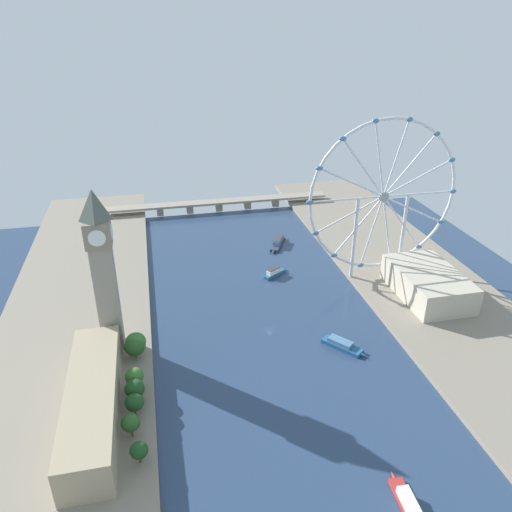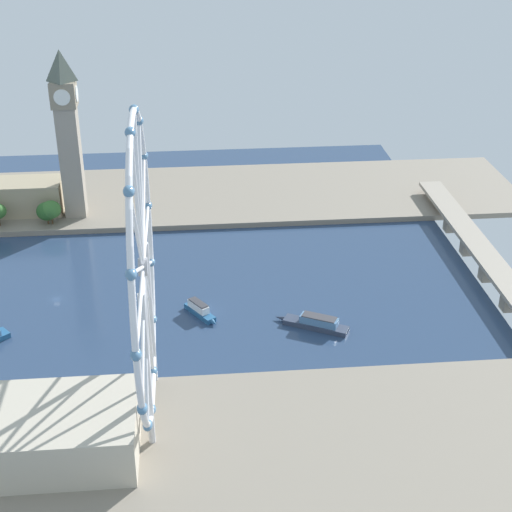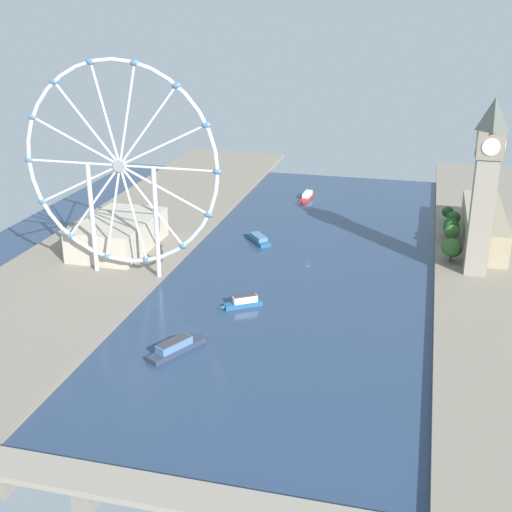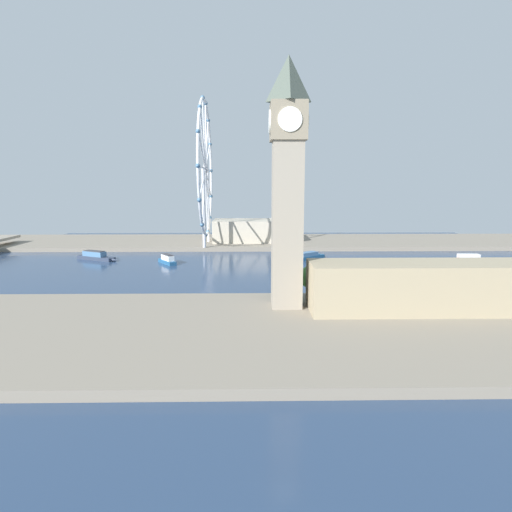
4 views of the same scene
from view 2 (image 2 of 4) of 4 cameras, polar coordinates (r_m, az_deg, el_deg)
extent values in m
plane|color=navy|center=(370.63, -14.41, -3.08)|extent=(398.89, 398.89, 0.00)
cube|color=gray|center=(471.67, -12.58, 4.06)|extent=(90.00, 520.00, 3.00)
cube|color=gray|center=(278.15, -17.67, -14.70)|extent=(90.00, 520.00, 3.00)
cube|color=gray|center=(437.19, -13.36, 6.70)|extent=(11.19, 11.19, 61.79)
cube|color=gray|center=(425.97, -13.90, 11.44)|extent=(12.98, 12.98, 13.58)
pyramid|color=#4C564C|center=(422.37, -14.13, 13.39)|extent=(11.75, 11.75, 16.27)
cylinder|color=white|center=(425.02, -12.99, 11.51)|extent=(8.50, 0.50, 8.50)
cylinder|color=white|center=(427.02, -14.81, 11.38)|extent=(8.50, 0.50, 8.50)
cylinder|color=white|center=(419.56, -14.02, 11.20)|extent=(0.50, 8.50, 8.50)
cylinder|color=white|center=(432.38, -13.79, 11.68)|extent=(0.50, 8.50, 8.50)
cylinder|color=#513823|center=(444.71, -18.26, 2.41)|extent=(0.80, 0.80, 4.80)
cylinder|color=#513823|center=(438.40, -14.69, 2.52)|extent=(0.80, 0.80, 4.28)
ellipsoid|color=#386B2D|center=(435.82, -14.79, 3.30)|extent=(10.99, 10.99, 9.89)
cylinder|color=#513823|center=(439.55, -14.97, 2.47)|extent=(0.80, 0.80, 3.11)
ellipsoid|color=#285623|center=(437.16, -15.06, 3.19)|extent=(11.23, 11.23, 10.11)
torus|color=silver|center=(258.74, -8.26, -0.80)|extent=(104.08, 2.04, 104.08)
cylinder|color=#99999E|center=(258.74, -8.26, -0.80)|extent=(6.12, 3.00, 6.12)
cylinder|color=silver|center=(236.50, -8.50, -3.68)|extent=(51.02, 1.23, 1.23)
cylinder|color=silver|center=(233.31, -8.65, -1.03)|extent=(46.50, 1.23, 23.24)
cylinder|color=silver|center=(235.67, -8.73, 1.68)|extent=(32.77, 1.23, 40.65)
cylinder|color=silver|center=(242.97, -8.70, 3.76)|extent=(12.55, 1.23, 50.01)
cylinder|color=silver|center=(253.42, -8.59, 4.78)|extent=(12.55, 1.23, 50.01)
cylinder|color=silver|center=(264.73, -8.42, 4.63)|extent=(32.77, 1.23, 40.65)
cylinder|color=silver|center=(274.68, -8.24, 3.48)|extent=(46.50, 1.23, 23.24)
cylinder|color=silver|center=(281.53, -8.07, 1.63)|extent=(51.02, 1.23, 1.23)
cylinder|color=silver|center=(284.19, -7.95, -0.61)|extent=(46.50, 1.23, 23.24)
cylinder|color=silver|center=(282.24, -7.88, -2.87)|extent=(32.77, 1.23, 40.65)
cylinder|color=silver|center=(275.98, -7.88, -4.81)|extent=(12.55, 1.23, 50.01)
cylinder|color=silver|center=(266.41, -7.96, -6.10)|extent=(12.55, 1.23, 50.01)
cylinder|color=silver|center=(255.17, -8.10, -6.43)|extent=(32.77, 1.23, 40.65)
cylinder|color=silver|center=(244.43, -8.30, -5.61)|extent=(46.50, 1.23, 23.24)
ellipsoid|color=teal|center=(214.99, -8.78, -7.16)|extent=(4.80, 3.20, 3.20)
ellipsoid|color=teal|center=(207.89, -9.14, -1.32)|extent=(4.80, 3.20, 3.20)
ellipsoid|color=teal|center=(213.14, -9.29, 4.69)|extent=(4.80, 3.20, 3.20)
ellipsoid|color=teal|center=(228.95, -9.20, 8.92)|extent=(4.80, 3.20, 3.20)
ellipsoid|color=teal|center=(250.60, -8.92, 10.53)|extent=(4.80, 3.20, 3.20)
ellipsoid|color=teal|center=(272.98, -8.57, 9.77)|extent=(4.80, 3.20, 3.20)
ellipsoid|color=teal|center=(291.98, -8.21, 7.28)|extent=(4.80, 3.20, 3.20)
ellipsoid|color=teal|center=(304.76, -7.91, 3.68)|extent=(4.80, 3.20, 3.20)
ellipsoid|color=teal|center=(309.65, -7.68, -0.45)|extent=(4.80, 3.20, 3.20)
ellipsoid|color=teal|center=(306.05, -7.55, -4.62)|extent=(4.80, 3.20, 3.20)
ellipsoid|color=teal|center=(294.41, -7.54, -8.34)|extent=(4.80, 3.20, 3.20)
ellipsoid|color=teal|center=(276.22, -7.66, -11.07)|extent=(4.80, 3.20, 3.20)
ellipsoid|color=teal|center=(254.12, -7.93, -12.16)|extent=(4.80, 3.20, 3.20)
ellipsoid|color=teal|center=(232.05, -8.33, -10.98)|extent=(4.80, 3.20, 3.20)
cylinder|color=silver|center=(258.73, -7.99, -8.36)|extent=(2.40, 2.40, 58.26)
cylinder|color=silver|center=(288.57, -7.75, -4.26)|extent=(2.40, 2.40, 58.26)
cube|color=#BCB29E|center=(272.90, -15.13, -12.40)|extent=(37.51, 60.67, 17.53)
cube|color=gray|center=(388.51, 16.98, -0.64)|extent=(210.89, 12.92, 2.00)
cube|color=gray|center=(436.82, 14.38, 2.22)|extent=(6.00, 11.63, 6.91)
cube|color=gray|center=(413.39, 15.56, 0.60)|extent=(6.00, 11.63, 6.91)
cube|color=gray|center=(390.52, 16.89, -1.22)|extent=(6.00, 11.63, 6.91)
cube|color=#2D384C|center=(338.56, 4.40, -5.09)|extent=(18.79, 28.12, 2.32)
cone|color=#2D384C|center=(343.06, 1.77, -4.54)|extent=(4.42, 5.61, 2.32)
cube|color=teal|center=(336.73, 4.64, -4.73)|extent=(12.31, 16.98, 3.27)
cube|color=#38383D|center=(335.76, 4.65, -4.46)|extent=(11.33, 15.41, 0.42)
cube|color=#235684|center=(347.53, -4.13, -4.15)|extent=(18.09, 14.01, 2.31)
cone|color=#235684|center=(339.91, -3.09, -4.90)|extent=(4.07, 3.77, 2.31)
cube|color=white|center=(346.76, -4.23, -3.69)|extent=(11.92, 9.63, 3.26)
cube|color=#38383D|center=(345.79, -4.24, -3.42)|extent=(10.84, 8.84, 0.57)
camera|label=1|loc=(484.93, -46.89, 18.02)|focal=34.89mm
camera|label=3|loc=(473.71, 33.61, 17.82)|focal=47.11mm
camera|label=4|loc=(587.97, -10.17, 13.75)|focal=30.90mm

